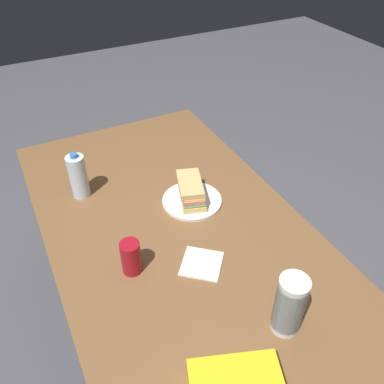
{
  "coord_description": "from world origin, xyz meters",
  "views": [
    {
      "loc": [
        -0.99,
        0.43,
        1.78
      ],
      "look_at": [
        0.1,
        -0.12,
        0.79
      ],
      "focal_mm": 37.74,
      "sensor_mm": 36.0,
      "label": 1
    }
  ],
  "objects": [
    {
      "name": "paper_napkin",
      "position": [
        -0.2,
        0.0,
        0.74
      ],
      "size": [
        0.18,
        0.18,
        0.01
      ],
      "primitive_type": "cube",
      "rotation": [
        0.0,
        0.0,
        0.88
      ],
      "color": "white",
      "rests_on": "dining_table"
    },
    {
      "name": "dining_table",
      "position": [
        0.0,
        0.0,
        0.65
      ],
      "size": [
        1.63,
        0.91,
        0.74
      ],
      "color": "brown",
      "rests_on": "ground_plane"
    },
    {
      "name": "plastic_cup_stack",
      "position": [
        -0.51,
        -0.11,
        0.84
      ],
      "size": [
        0.08,
        0.08,
        0.2
      ],
      "color": "silver",
      "rests_on": "dining_table"
    },
    {
      "name": "water_bottle_tall",
      "position": [
        0.35,
        0.26,
        0.83
      ],
      "size": [
        0.07,
        0.07,
        0.2
      ],
      "color": "silver",
      "rests_on": "dining_table"
    },
    {
      "name": "paper_plate",
      "position": [
        0.1,
        -0.12,
        0.75
      ],
      "size": [
        0.24,
        0.24,
        0.01
      ],
      "primitive_type": "cylinder",
      "color": "white",
      "rests_on": "dining_table"
    },
    {
      "name": "soda_can_red",
      "position": [
        -0.12,
        0.21,
        0.8
      ],
      "size": [
        0.07,
        0.07,
        0.12
      ],
      "primitive_type": "cylinder",
      "color": "maroon",
      "rests_on": "dining_table"
    },
    {
      "name": "sandwich",
      "position": [
        0.11,
        -0.12,
        0.79
      ],
      "size": [
        0.2,
        0.14,
        0.08
      ],
      "color": "#DBB26B",
      "rests_on": "paper_plate"
    },
    {
      "name": "ground_plane",
      "position": [
        0.0,
        0.0,
        0.0
      ],
      "size": [
        8.0,
        8.0,
        0.0
      ],
      "primitive_type": "plane",
      "color": "#4C4C51"
    }
  ]
}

